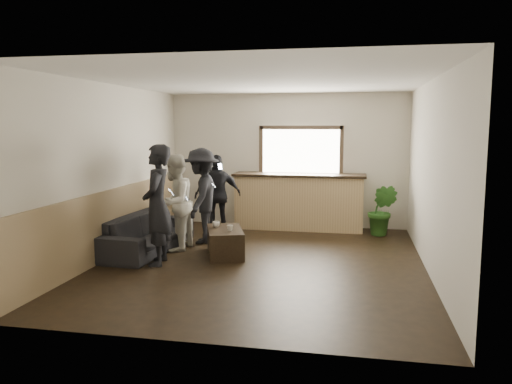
% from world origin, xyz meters
% --- Properties ---
extents(ground, '(5.00, 6.00, 0.01)m').
position_xyz_m(ground, '(0.00, 0.00, 0.00)').
color(ground, black).
extents(room_shell, '(5.01, 6.01, 2.80)m').
position_xyz_m(room_shell, '(-0.74, 0.00, 1.47)').
color(room_shell, silver).
rests_on(room_shell, ground).
extents(bar_counter, '(2.70, 0.68, 2.13)m').
position_xyz_m(bar_counter, '(0.30, 2.70, 0.64)').
color(bar_counter, tan).
rests_on(bar_counter, ground).
extents(sofa, '(0.98, 2.17, 0.62)m').
position_xyz_m(sofa, '(-2.03, 0.33, 0.31)').
color(sofa, black).
rests_on(sofa, ground).
extents(coffee_table, '(0.84, 1.12, 0.44)m').
position_xyz_m(coffee_table, '(-0.66, 0.32, 0.22)').
color(coffee_table, black).
rests_on(coffee_table, ground).
extents(cup_a, '(0.14, 0.14, 0.10)m').
position_xyz_m(cup_a, '(-0.84, 0.43, 0.49)').
color(cup_a, silver).
rests_on(cup_a, coffee_table).
extents(cup_b, '(0.12, 0.12, 0.09)m').
position_xyz_m(cup_b, '(-0.54, 0.19, 0.49)').
color(cup_b, silver).
rests_on(cup_b, coffee_table).
extents(potted_plant, '(0.67, 0.61, 1.00)m').
position_xyz_m(potted_plant, '(1.96, 2.34, 0.50)').
color(potted_plant, '#2D6623').
rests_on(potted_plant, ground).
extents(person_a, '(0.57, 0.75, 1.85)m').
position_xyz_m(person_a, '(-1.53, -0.39, 0.93)').
color(person_a, black).
rests_on(person_a, ground).
extents(person_b, '(0.69, 0.85, 1.65)m').
position_xyz_m(person_b, '(-1.58, 0.49, 0.83)').
color(person_b, beige).
rests_on(person_b, ground).
extents(person_c, '(0.73, 1.16, 1.73)m').
position_xyz_m(person_c, '(-1.30, 1.11, 0.87)').
color(person_c, black).
rests_on(person_c, ground).
extents(person_d, '(0.99, 0.78, 1.57)m').
position_xyz_m(person_d, '(-1.20, 1.85, 0.79)').
color(person_d, black).
rests_on(person_d, ground).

